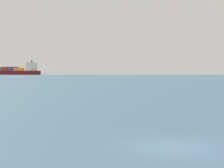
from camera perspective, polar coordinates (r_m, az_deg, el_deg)
name	(u,v)px	position (r m, az deg, el deg)	size (l,w,h in m)	color
ground_plane	(176,147)	(16.38, 10.65, -10.29)	(4000.00, 4000.00, 0.00)	#476B84
cargo_ship	(14,71)	(943.47, -15.97, 2.11)	(145.69, 83.25, 37.89)	maroon
distant_headland	(23,69)	(1700.17, -14.71, 2.47)	(1241.74, 261.04, 51.59)	#4C564C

